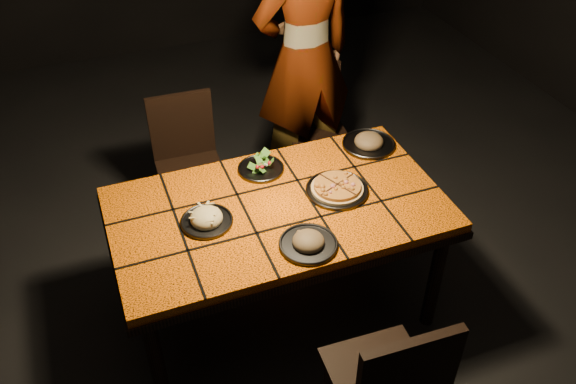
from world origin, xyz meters
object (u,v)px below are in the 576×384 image
object	(u,v)px
chair_far_left	(187,155)
plate_pasta	(207,219)
dining_table	(278,218)
plate_pizza	(337,189)
diner	(304,57)
chair_near	(391,382)
chair_far_right	(315,119)

from	to	relation	value
chair_far_left	plate_pasta	world-z (taller)	chair_far_left
dining_table	plate_pizza	xyz separation A→B (m)	(0.31, -0.00, 0.10)
dining_table	diner	bearing A→B (deg)	61.92
plate_pasta	plate_pizza	bearing A→B (deg)	-0.35
dining_table	plate_pasta	size ratio (longest dim) A/B	6.60
chair_near	chair_far_left	size ratio (longest dim) A/B	1.05
plate_pasta	chair_far_left	bearing A→B (deg)	83.66
chair_far_left	chair_far_right	world-z (taller)	chair_far_left
diner	dining_table	bearing A→B (deg)	53.93
dining_table	diner	world-z (taller)	diner
chair_far_left	chair_far_right	xyz separation A→B (m)	(0.89, 0.11, -0.01)
plate_pizza	plate_pasta	size ratio (longest dim) A/B	1.40
dining_table	plate_pizza	bearing A→B (deg)	-0.58
diner	chair_near	bearing A→B (deg)	69.81
chair_far_right	plate_pizza	bearing A→B (deg)	-100.70
chair_far_left	diner	distance (m)	0.94
chair_far_right	plate_pasta	size ratio (longest dim) A/B	3.42
dining_table	plate_pasta	xyz separation A→B (m)	(-0.35, 0.00, 0.10)
dining_table	chair_near	xyz separation A→B (m)	(0.14, -0.93, -0.15)
chair_far_left	diner	world-z (taller)	diner
chair_far_left	plate_pizza	distance (m)	1.13
chair_near	plate_pizza	size ratio (longest dim) A/B	2.63
plate_pasta	diner	bearing A→B (deg)	49.10
diner	chair_far_right	bearing A→B (deg)	161.04
diner	plate_pasta	size ratio (longest dim) A/B	7.66
dining_table	chair_far_left	distance (m)	0.98
chair_near	plate_pizza	bearing A→B (deg)	-98.20
chair_far_left	plate_pasta	xyz separation A→B (m)	(-0.10, -0.93, 0.28)
chair_far_left	plate_pizza	xyz separation A→B (m)	(0.56, -0.94, 0.28)
plate_pizza	plate_pasta	distance (m)	0.66
chair_far_right	plate_pizza	world-z (taller)	chair_far_right
diner	plate_pizza	distance (m)	1.11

